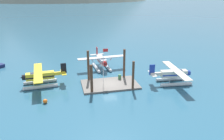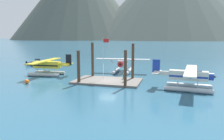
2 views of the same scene
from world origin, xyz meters
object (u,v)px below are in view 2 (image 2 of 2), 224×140
at_px(seaplane_silver_bow_centre, 123,64).
at_px(seaplane_yellow_port_fwd, 47,67).
at_px(seaplane_cream_stbd_aft, 188,78).
at_px(flagpole, 104,54).
at_px(boat_navy_open_west, 37,63).
at_px(fuel_drum, 125,76).
at_px(mooring_buoy, 27,82).

height_order(seaplane_silver_bow_centre, seaplane_yellow_port_fwd, same).
relative_size(seaplane_silver_bow_centre, seaplane_cream_stbd_aft, 1.00).
height_order(flagpole, boat_navy_open_west, flagpole).
height_order(flagpole, seaplane_yellow_port_fwd, flagpole).
relative_size(fuel_drum, boat_navy_open_west, 0.21).
bearing_deg(mooring_buoy, seaplane_yellow_port_fwd, 98.70).
height_order(flagpole, mooring_buoy, flagpole).
height_order(mooring_buoy, seaplane_silver_bow_centre, seaplane_silver_bow_centre).
xyz_separation_m(seaplane_cream_stbd_aft, boat_navy_open_west, (-34.24, 16.58, -1.09)).
distance_m(mooring_buoy, seaplane_yellow_port_fwd, 7.17).
xyz_separation_m(flagpole, seaplane_silver_bow_centre, (1.11, 8.32, -2.70)).
bearing_deg(seaplane_cream_stbd_aft, flagpole, 166.80).
xyz_separation_m(seaplane_cream_stbd_aft, seaplane_yellow_port_fwd, (-23.66, 4.42, 0.00)).
xyz_separation_m(fuel_drum, seaplane_yellow_port_fwd, (-14.42, 0.74, 0.84)).
bearing_deg(boat_navy_open_west, mooring_buoy, -58.69).
bearing_deg(boat_navy_open_west, seaplane_yellow_port_fwd, -48.98).
xyz_separation_m(flagpole, mooring_buoy, (-10.17, -5.48, -3.94)).
bearing_deg(flagpole, seaplane_yellow_port_fwd, 172.38).
height_order(fuel_drum, mooring_buoy, fuel_drum).
bearing_deg(seaplane_yellow_port_fwd, seaplane_silver_bow_centre, 28.92).
relative_size(mooring_buoy, seaplane_yellow_port_fwd, 0.06).
distance_m(seaplane_silver_bow_centre, boat_navy_open_west, 23.57).
relative_size(seaplane_cream_stbd_aft, seaplane_yellow_port_fwd, 1.00).
distance_m(flagpole, boat_navy_open_west, 26.02).
distance_m(fuel_drum, boat_navy_open_west, 28.13).
height_order(mooring_buoy, boat_navy_open_west, boat_navy_open_west).
xyz_separation_m(seaplane_yellow_port_fwd, boat_navy_open_west, (-10.58, 12.16, -1.09)).
bearing_deg(seaplane_silver_bow_centre, seaplane_yellow_port_fwd, -151.08).
distance_m(seaplane_silver_bow_centre, seaplane_yellow_port_fwd, 14.10).
xyz_separation_m(flagpole, seaplane_yellow_port_fwd, (-11.24, 1.50, -2.70)).
bearing_deg(fuel_drum, mooring_buoy, -154.93).
bearing_deg(fuel_drum, seaplane_yellow_port_fwd, 177.06).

